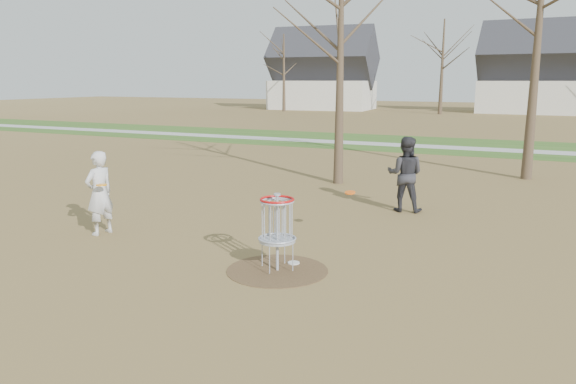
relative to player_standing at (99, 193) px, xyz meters
The scene contains 11 objects.
ground 4.65m from the player_standing, ahead, with size 160.00×160.00×0.00m, color brown.
green_band 21.00m from the player_standing, 77.52° to the left, with size 160.00×8.00×0.01m, color #2D5119.
footpath 20.02m from the player_standing, 76.91° to the left, with size 160.00×1.50×0.01m, color #9E9E99.
dirt_circle 4.65m from the player_standing, ahead, with size 1.80×1.80×0.01m, color #47331E.
player_standing is the anchor object (origin of this frame).
player_throwing 7.37m from the player_standing, 42.57° to the left, with size 0.93×0.72×1.91m, color #2B2B2F.
disc_grounded 4.73m from the player_standing, ahead, with size 0.22×0.22×0.02m, color silver.
discs_in_play 2.92m from the player_standing, 17.30° to the left, with size 4.95×2.32×0.18m.
disc_golf_basket 4.56m from the player_standing, ahead, with size 0.64×0.64×1.35m.
bare_trees 36.10m from the player_standing, 79.86° to the left, with size 52.62×44.98×9.00m.
houses_row 52.85m from the player_standing, 80.35° to the left, with size 56.51×10.01×7.26m.
Camera 1 is at (4.20, -8.45, 3.30)m, focal length 35.00 mm.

